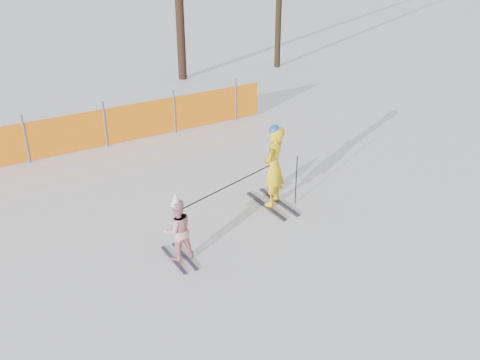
{
  "coord_description": "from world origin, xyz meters",
  "views": [
    {
      "loc": [
        -4.76,
        -7.31,
        5.5
      ],
      "look_at": [
        0.0,
        0.5,
        1.0
      ],
      "focal_mm": 40.0,
      "sensor_mm": 36.0,
      "label": 1
    }
  ],
  "objects": [
    {
      "name": "adult",
      "position": [
        1.02,
        0.85,
        0.9
      ],
      "size": [
        0.75,
        1.38,
        1.81
      ],
      "color": "black",
      "rests_on": "ground"
    },
    {
      "name": "child",
      "position": [
        -1.54,
        0.06,
        0.62
      ],
      "size": [
        0.58,
        0.97,
        1.34
      ],
      "color": "black",
      "rests_on": "ground"
    },
    {
      "name": "ski_poles",
      "position": [
        0.28,
        0.52,
        0.84
      ],
      "size": [
        2.91,
        0.74,
        1.1
      ],
      "color": "black",
      "rests_on": "ground"
    },
    {
      "name": "ground",
      "position": [
        0.0,
        0.0,
        0.0
      ],
      "size": [
        120.0,
        120.0,
        0.0
      ],
      "primitive_type": "plane",
      "color": "white",
      "rests_on": "ground"
    }
  ]
}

